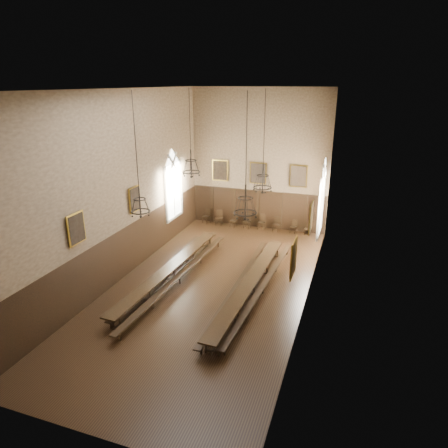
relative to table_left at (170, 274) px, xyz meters
The scene contains 34 objects.
floor 2.12m from the table_left, ahead, with size 9.00×18.00×0.02m, color black.
ceiling 8.87m from the table_left, ahead, with size 9.00×18.00×0.02m, color black.
wall_back 10.11m from the table_left, 76.98° to the left, with size 9.00×0.02×9.00m, color #917A59.
wall_front 10.13m from the table_left, 77.01° to the right, with size 9.00×0.02×9.00m, color #917A59.
wall_left 4.78m from the table_left, behind, with size 0.02×18.00×9.00m, color #917A59.
wall_right 7.77m from the table_left, ahead, with size 0.02×18.00×9.00m, color #917A59.
wainscot_panelling 2.25m from the table_left, ahead, with size 9.00×18.00×2.50m, color black, non-canonical shape.
table_left is the anchor object (origin of this frame).
table_right 4.08m from the table_left, ahead, with size 1.01×9.98×0.78m.
bench_left_outer 0.54m from the table_left, 165.22° to the left, with size 0.50×9.65×0.43m.
bench_left_inner 0.58m from the table_left, 12.33° to the right, with size 0.83×10.65×0.48m.
bench_right_inner 3.50m from the table_left, ahead, with size 0.41×10.41×0.47m.
bench_right_outer 4.62m from the table_left, ahead, with size 0.86×10.40×0.47m.
chair_0 8.69m from the table_left, 99.42° to the left, with size 0.56×0.56×1.00m.
chair_1 8.53m from the table_left, 93.27° to the left, with size 0.51×0.51×1.04m.
chair_2 8.50m from the table_left, 86.16° to the left, with size 0.48×0.48×0.89m.
chair_3 8.64m from the table_left, 79.88° to the left, with size 0.46×0.46×0.96m.
chair_4 8.93m from the table_left, 73.74° to the left, with size 0.48×0.48×1.02m.
chair_5 9.23m from the table_left, 67.83° to the left, with size 0.45×0.45×0.94m.
chair_6 9.76m from the table_left, 61.72° to the left, with size 0.46×0.46×0.86m.
chair_7 10.13m from the table_left, 56.81° to the left, with size 0.41×0.41×0.87m.
chandelier_back_left 5.51m from the table_left, 88.49° to the left, with size 0.93×0.93×4.27m.
chandelier_back_right 6.35m from the table_left, 27.80° to the left, with size 0.89×0.89×4.60m.
chandelier_front_left 4.97m from the table_left, 88.03° to the right, with size 0.80×0.80×4.78m.
chandelier_front_right 6.81m from the table_left, 28.00° to the right, with size 0.86×0.86×4.43m.
portrait_back_0 9.48m from the table_left, 93.35° to the left, with size 1.10×0.12×1.40m.
portrait_back_1 9.70m from the table_left, 76.80° to the left, with size 1.10×0.12×1.40m.
portrait_back_2 10.56m from the table_left, 62.18° to the left, with size 1.10×0.12×1.40m.
portrait_left_0 4.15m from the table_left, 156.70° to the left, with size 0.12×1.00×1.30m.
portrait_left_1 5.35m from the table_left, 123.23° to the right, with size 0.12×1.00×1.30m.
portrait_right_0 7.33m from the table_left, ahead, with size 0.12×1.00×1.30m.
portrait_right_1 8.07m from the table_left, 28.51° to the right, with size 0.12×1.00×1.30m.
window_right 9.03m from the table_left, 40.14° to the left, with size 0.20×2.20×4.60m, color white, non-canonical shape.
window_left 6.69m from the table_left, 113.17° to the left, with size 0.20×2.20×4.60m, color white, non-canonical shape.
Camera 1 is at (6.11, -15.81, 9.27)m, focal length 32.00 mm.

